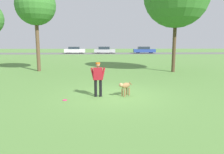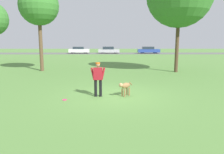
# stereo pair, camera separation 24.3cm
# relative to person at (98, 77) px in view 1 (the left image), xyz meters

# --- Properties ---
(ground_plane) EXTENTS (120.00, 120.00, 0.00)m
(ground_plane) POSITION_rel_person_xyz_m (0.75, 0.16, -0.92)
(ground_plane) COLOR #56843D
(far_road_strip) EXTENTS (120.00, 6.00, 0.01)m
(far_road_strip) POSITION_rel_person_xyz_m (0.75, 34.37, -0.91)
(far_road_strip) COLOR #5B5B59
(far_road_strip) RESTS_ON ground_plane
(person) EXTENTS (0.67, 0.23, 1.57)m
(person) POSITION_rel_person_xyz_m (0.00, 0.00, 0.00)
(person) COLOR black
(person) RESTS_ON ground_plane
(dog) EXTENTS (0.71, 0.74, 0.66)m
(dog) POSITION_rel_person_xyz_m (1.25, 0.06, -0.46)
(dog) COLOR olive
(dog) RESTS_ON ground_plane
(frisbee) EXTENTS (0.20, 0.20, 0.02)m
(frisbee) POSITION_rel_person_xyz_m (-1.42, -0.62, -0.91)
(frisbee) COLOR #E52366
(frisbee) RESTS_ON ground_plane
(tree_near_left) EXTENTS (3.24, 3.24, 7.01)m
(tree_near_left) POSITION_rel_person_xyz_m (-5.28, 8.70, 4.43)
(tree_near_left) COLOR brown
(tree_near_left) RESTS_ON ground_plane
(parked_car_white) EXTENTS (4.10, 1.77, 1.34)m
(parked_car_white) POSITION_rel_person_xyz_m (-5.80, 34.58, -0.25)
(parked_car_white) COLOR white
(parked_car_white) RESTS_ON ground_plane
(parked_car_silver) EXTENTS (4.31, 2.03, 1.36)m
(parked_car_silver) POSITION_rel_person_xyz_m (0.23, 34.65, -0.26)
(parked_car_silver) COLOR #B7B7BC
(parked_car_silver) RESTS_ON ground_plane
(parked_car_blue) EXTENTS (4.38, 1.74, 1.36)m
(parked_car_blue) POSITION_rel_person_xyz_m (8.25, 34.54, -0.25)
(parked_car_blue) COLOR #284293
(parked_car_blue) RESTS_ON ground_plane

